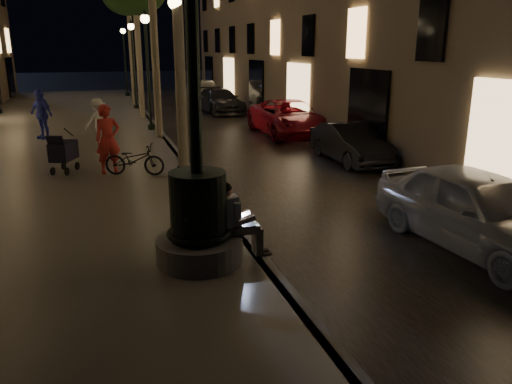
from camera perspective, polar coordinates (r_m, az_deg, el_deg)
name	(u,v)px	position (r m, az deg, el deg)	size (l,w,h in m)	color
ground	(162,138)	(20.88, -10.72, 6.12)	(120.00, 120.00, 0.00)	black
cobble_lane	(233,134)	(21.42, -2.69, 6.67)	(6.00, 45.00, 0.02)	black
promenade	(57,141)	(20.79, -21.78, 5.48)	(8.00, 45.00, 0.20)	slate
curb_strip	(162,135)	(20.86, -10.74, 6.39)	(0.25, 45.00, 0.20)	#59595B
fountain_lamppost	(198,202)	(7.92, -6.64, -1.15)	(1.40, 1.40, 5.21)	#59595B
seated_man_laptop	(236,218)	(8.15, -2.34, -2.94)	(0.92, 0.31, 1.29)	tan
lamp_curb_a	(178,60)	(13.60, -8.96, 14.66)	(0.36, 0.36, 4.81)	black
lamp_curb_b	(147,55)	(21.54, -12.35, 15.00)	(0.36, 0.36, 4.81)	black
lamp_curb_c	(133,53)	(29.51, -13.91, 15.14)	(0.36, 0.36, 4.81)	black
lamp_curb_d	(124,52)	(37.49, -14.81, 15.21)	(0.36, 0.36, 4.81)	black
stroller	(63,151)	(14.76, -21.18, 4.37)	(0.78, 1.19, 1.21)	black
car_front	(478,210)	(9.83, 24.05, -1.89)	(1.75, 4.36, 1.48)	#AAACB1
car_second	(351,143)	(16.23, 10.76, 5.47)	(1.30, 3.72, 1.23)	black
car_third	(289,118)	(21.07, 3.84, 8.46)	(2.41, 5.23, 1.45)	maroon
car_rear	(220,101)	(28.37, -4.19, 10.34)	(1.88, 4.63, 1.34)	#29292E
car_fifth	(202,93)	(32.54, -6.21, 11.16)	(1.57, 4.49, 1.48)	#ACACA7
pedestrian_red	(108,139)	(14.25, -16.57, 5.79)	(0.69, 0.45, 1.89)	red
pedestrian_white	(99,121)	(19.16, -17.54, 7.79)	(1.03, 0.59, 1.60)	silver
pedestrian_blue	(41,114)	(20.67, -23.33, 8.18)	(1.10, 0.46, 1.87)	navy
bicycle	(135,160)	(13.94, -13.71, 3.61)	(0.57, 1.62, 0.85)	black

